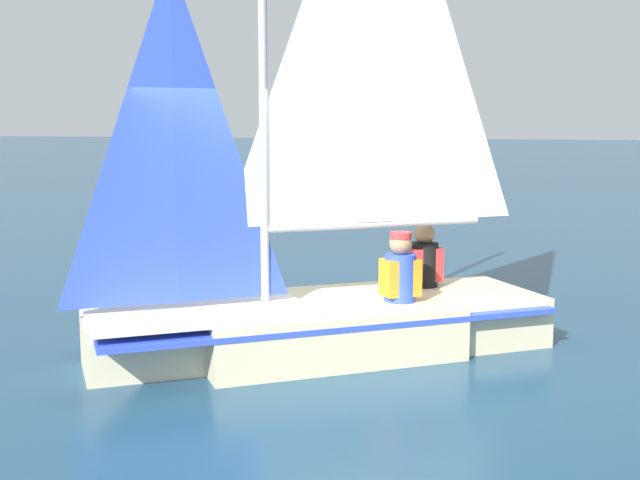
{
  "coord_description": "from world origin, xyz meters",
  "views": [
    {
      "loc": [
        -6.93,
        -2.99,
        2.17
      ],
      "look_at": [
        0.0,
        0.0,
        1.09
      ],
      "focal_mm": 45.0,
      "sensor_mm": 36.0,
      "label": 1
    }
  ],
  "objects": [
    {
      "name": "sailor_helm",
      "position": [
        0.33,
        -0.7,
        0.63
      ],
      "size": [
        0.42,
        0.43,
        1.16
      ],
      "rotation": [
        0.0,
        0.0,
        2.32
      ],
      "color": "black",
      "rests_on": "ground_plane"
    },
    {
      "name": "ground_plane",
      "position": [
        0.0,
        0.0,
        0.0
      ],
      "size": [
        260.0,
        260.0,
        0.0
      ],
      "primitive_type": "plane",
      "color": "navy"
    },
    {
      "name": "sailboat_main",
      "position": [
        0.03,
        -0.03,
        0.72
      ],
      "size": [
        4.06,
        4.19,
        5.41
      ],
      "rotation": [
        0.0,
        0.0,
        2.32
      ],
      "color": "beige",
      "rests_on": "ground_plane"
    },
    {
      "name": "sailor_crew",
      "position": [
        1.13,
        -0.7,
        0.62
      ],
      "size": [
        0.42,
        0.43,
        1.16
      ],
      "rotation": [
        0.0,
        0.0,
        2.32
      ],
      "color": "black",
      "rests_on": "ground_plane"
    }
  ]
}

